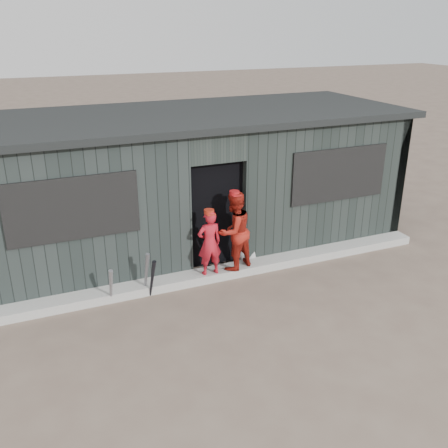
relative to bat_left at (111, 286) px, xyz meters
name	(u,v)px	position (x,y,z in m)	size (l,w,h in m)	color
ground	(272,330)	(2.01, -1.58, -0.34)	(80.00, 80.00, 0.00)	brown
curb	(224,272)	(2.01, 0.24, -0.27)	(8.00, 0.36, 0.15)	#A2A29C
bat_left	(111,286)	(0.00, 0.00, 0.00)	(0.07, 0.07, 0.70)	gray
bat_mid	(146,274)	(0.59, 0.09, 0.06)	(0.07, 0.07, 0.82)	slate
bat_right	(152,279)	(0.66, 0.00, 0.00)	(0.07, 0.07, 0.69)	black
player_red_left	(209,243)	(1.72, 0.16, 0.38)	(0.42, 0.27, 1.15)	red
player_red_right	(234,231)	(2.19, 0.20, 0.51)	(0.68, 0.53, 1.40)	maroon
player_grey_back	(249,227)	(2.66, 0.61, 0.34)	(0.67, 0.43, 1.37)	#B1B1B1
dugout	(191,181)	(2.01, 1.92, 0.95)	(8.30, 3.30, 2.62)	black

